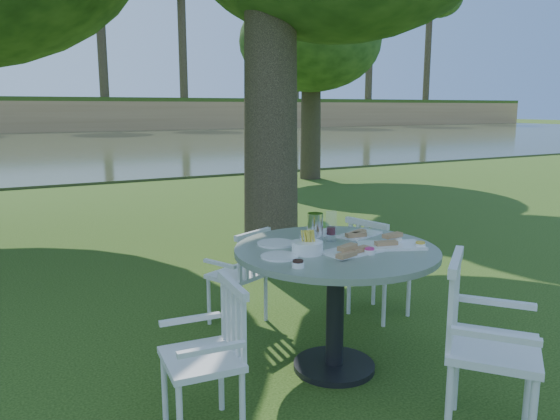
% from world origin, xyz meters
% --- Properties ---
extents(ground, '(140.00, 140.00, 0.00)m').
position_xyz_m(ground, '(0.00, 0.00, 0.00)').
color(ground, '#1B370B').
rests_on(ground, ground).
extents(table, '(1.35, 1.35, 0.86)m').
position_xyz_m(table, '(-0.35, -1.22, 0.69)').
color(table, black).
rests_on(table, ground).
extents(chair_ne, '(0.49, 0.52, 0.86)m').
position_xyz_m(chair_ne, '(0.46, -0.60, 0.51)').
color(chair_ne, silver).
rests_on(chair_ne, ground).
extents(chair_nw, '(0.52, 0.51, 0.80)m').
position_xyz_m(chair_nw, '(-0.56, -0.22, 0.47)').
color(chair_nw, silver).
rests_on(chair_nw, ground).
extents(chair_sw, '(0.44, 0.46, 0.85)m').
position_xyz_m(chair_sw, '(-1.33, -1.51, 0.50)').
color(chair_sw, silver).
rests_on(chair_sw, ground).
extents(chair_se, '(0.69, 0.68, 0.99)m').
position_xyz_m(chair_se, '(-0.12, -2.20, 0.58)').
color(chair_se, silver).
rests_on(chair_se, ground).
extents(tableware, '(1.14, 0.82, 0.21)m').
position_xyz_m(tableware, '(-0.37, -1.15, 0.90)').
color(tableware, white).
rests_on(tableware, table).
extents(river, '(100.00, 28.00, 0.12)m').
position_xyz_m(river, '(0.00, 23.00, 0.00)').
color(river, '#2F3720').
rests_on(river, ground).
extents(far_bank, '(100.00, 18.00, 15.20)m').
position_xyz_m(far_bank, '(0.28, 41.12, 7.25)').
color(far_bank, '#A37A4C').
rests_on(far_bank, ground).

